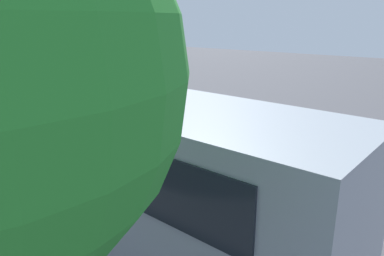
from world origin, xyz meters
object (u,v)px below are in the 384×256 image
(tour_bus, at_px, (107,161))
(spectator_centre, at_px, (169,146))
(spectator_far_left, at_px, (235,161))
(spectator_left, at_px, (203,153))
(spectator_right, at_px, (139,140))
(parked_motorcycle_silver, at_px, (120,161))
(traffic_cone, at_px, (210,128))
(stunt_motorcycle, at_px, (180,107))
(parked_motorcycle_dark, at_px, (249,204))

(tour_bus, relative_size, spectator_centre, 6.06)
(spectator_far_left, xyz_separation_m, spectator_left, (0.99, 0.08, 0.04))
(tour_bus, bearing_deg, spectator_far_left, -116.19)
(spectator_right, bearing_deg, parked_motorcycle_silver, 72.33)
(spectator_left, xyz_separation_m, parked_motorcycle_silver, (2.56, 0.86, -0.61))
(spectator_far_left, bearing_deg, spectator_centre, 5.75)
(spectator_left, bearing_deg, traffic_cone, -56.88)
(spectator_right, height_order, stunt_motorcycle, stunt_motorcycle)
(spectator_far_left, distance_m, parked_motorcycle_silver, 3.71)
(tour_bus, bearing_deg, parked_motorcycle_dark, -139.08)
(traffic_cone, bearing_deg, spectator_centre, 110.15)
(spectator_right, distance_m, parked_motorcycle_dark, 4.38)
(spectator_far_left, distance_m, spectator_centre, 2.14)
(parked_motorcycle_silver, height_order, stunt_motorcycle, stunt_motorcycle)
(stunt_motorcycle, distance_m, traffic_cone, 1.62)
(spectator_centre, relative_size, parked_motorcycle_dark, 0.88)
(spectator_right, relative_size, stunt_motorcycle, 0.90)
(tour_bus, height_order, stunt_motorcycle, tour_bus)
(stunt_motorcycle, bearing_deg, spectator_centre, 126.22)
(parked_motorcycle_silver, height_order, parked_motorcycle_dark, same)
(spectator_far_left, distance_m, spectator_right, 3.35)
(tour_bus, distance_m, parked_motorcycle_dark, 3.44)
(tour_bus, xyz_separation_m, traffic_cone, (2.23, -7.12, -1.34))
(parked_motorcycle_silver, bearing_deg, spectator_centre, -152.71)
(stunt_motorcycle, bearing_deg, traffic_cone, -171.42)
(spectator_left, relative_size, parked_motorcycle_dark, 0.89)
(parked_motorcycle_dark, xyz_separation_m, stunt_motorcycle, (6.10, -4.78, 0.56))
(tour_bus, xyz_separation_m, spectator_far_left, (-1.49, -3.02, -0.60))
(parked_motorcycle_silver, bearing_deg, tour_bus, 134.78)
(spectator_centre, xyz_separation_m, traffic_cone, (1.58, -4.31, -0.77))
(spectator_centre, height_order, spectator_right, spectator_centre)
(parked_motorcycle_dark, bearing_deg, traffic_cone, -46.90)
(spectator_far_left, bearing_deg, parked_motorcycle_dark, 136.85)
(parked_motorcycle_silver, bearing_deg, spectator_left, -161.34)
(spectator_centre, relative_size, spectator_right, 1.04)
(parked_motorcycle_dark, xyz_separation_m, traffic_cone, (4.68, -5.00, -0.18))
(spectator_right, xyz_separation_m, traffic_cone, (0.38, -4.38, -0.72))
(traffic_cone, bearing_deg, parked_motorcycle_dark, 133.10)
(spectator_left, distance_m, parked_motorcycle_dark, 2.20)
(stunt_motorcycle, height_order, traffic_cone, stunt_motorcycle)
(parked_motorcycle_dark, relative_size, stunt_motorcycle, 1.07)
(spectator_far_left, distance_m, stunt_motorcycle, 6.44)
(tour_bus, relative_size, spectator_right, 6.32)
(spectator_right, bearing_deg, spectator_left, -175.06)
(spectator_left, bearing_deg, spectator_right, 4.94)
(spectator_left, relative_size, stunt_motorcycle, 0.95)
(parked_motorcycle_silver, bearing_deg, traffic_cone, -88.09)
(stunt_motorcycle, relative_size, traffic_cone, 3.02)
(parked_motorcycle_dark, bearing_deg, spectator_right, -8.17)
(parked_motorcycle_dark, height_order, stunt_motorcycle, stunt_motorcycle)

